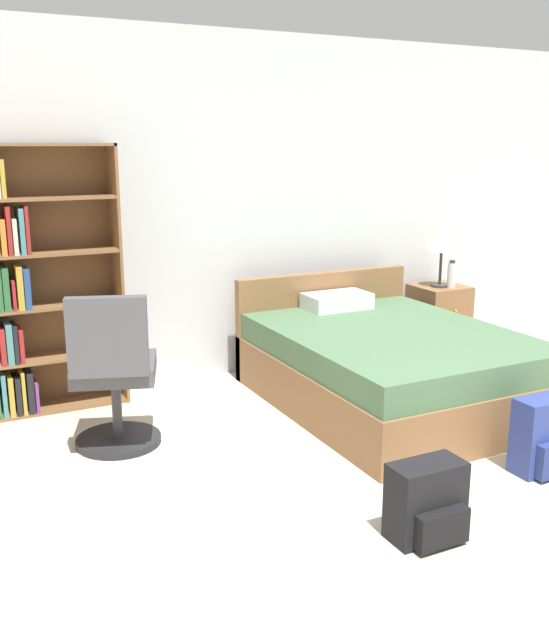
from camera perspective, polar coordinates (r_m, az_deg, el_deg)
wall_back at (r=5.57m, az=-2.80°, el=8.90°), size 9.00×0.06×2.60m
bookshelf at (r=5.01m, az=-18.72°, el=2.60°), size 0.91×0.29×1.79m
bed at (r=5.08m, az=8.88°, el=-3.51°), size 1.51×1.96×0.79m
office_chair at (r=4.30m, az=-12.75°, el=-4.41°), size 0.62×0.68×0.98m
nightstand at (r=6.38m, az=12.95°, el=0.08°), size 0.42×0.44×0.59m
table_lamp at (r=6.23m, az=13.24°, el=5.86°), size 0.23×0.23×0.46m
water_bottle at (r=6.24m, az=13.99°, el=3.54°), size 0.07×0.07×0.23m
backpack_blue at (r=4.27m, az=20.61°, el=-8.81°), size 0.31×0.23×0.43m
backpack_black at (r=3.47m, az=12.13°, el=-14.13°), size 0.35×0.25×0.37m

